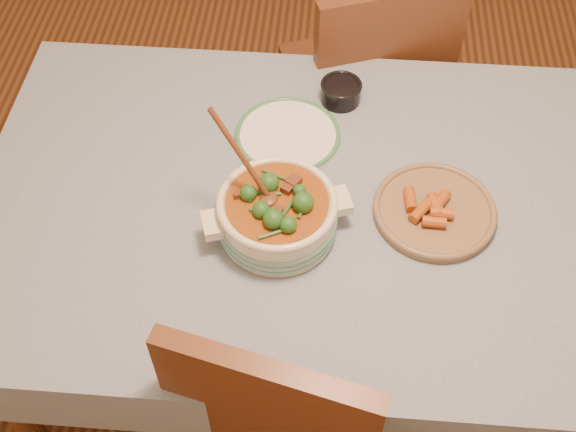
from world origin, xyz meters
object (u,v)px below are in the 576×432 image
Objects in this scene: condiment_bowl at (341,91)px; fried_plate at (435,209)px; stew_casserole at (277,212)px; white_plate at (288,136)px; dining_table at (314,223)px; chair_far at (369,81)px.

fried_plate is at bearing -58.07° from condiment_bowl.
condiment_bowl is (0.13, 0.46, -0.04)m from stew_casserole.
condiment_bowl is 0.37× the size of fried_plate.
dining_table is at bearing -67.32° from white_plate.
condiment_bowl is 0.14× the size of chair_far.
chair_far reaches higher than white_plate.
condiment_bowl is (0.13, 0.16, 0.02)m from white_plate.
dining_table is at bearing 49.53° from stew_casserole.
dining_table is 0.31m from fried_plate.
condiment_bowl is at bearing 82.34° from dining_table.
stew_casserole is at bearing -106.18° from condiment_bowl.
stew_casserole is at bearing -130.47° from dining_table.
stew_casserole reaches higher than chair_far.
stew_casserole is at bearing -90.22° from white_plate.
chair_far is at bearing 78.14° from dining_table.
fried_plate reaches higher than dining_table.
white_plate is 0.80× the size of fried_plate.
stew_casserole is 0.38m from fried_plate.
dining_table is 4.80× the size of stew_casserole.
fried_plate is (0.37, 0.08, -0.05)m from stew_casserole.
fried_plate is at bearing 11.71° from stew_casserole.
dining_table is 0.38m from condiment_bowl.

